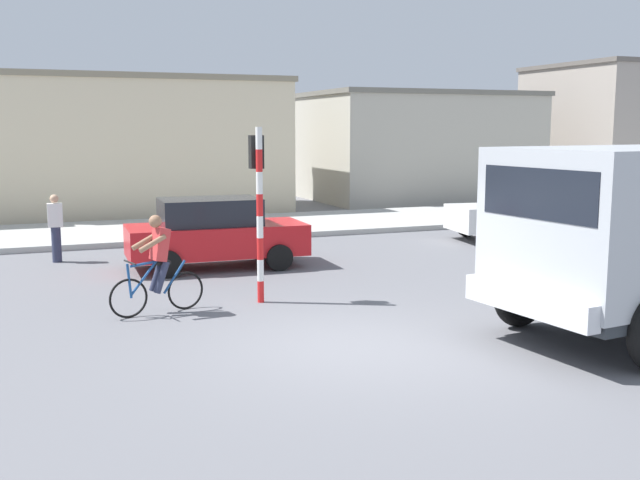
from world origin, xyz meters
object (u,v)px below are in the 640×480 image
object	(u,v)px
car_white_mid	(215,232)
pedestrian_near_kerb	(56,227)
cyclist	(157,264)
traffic_light_pole	(258,190)
car_red_near	(522,211)

from	to	relation	value
car_white_mid	pedestrian_near_kerb	world-z (taller)	pedestrian_near_kerb
cyclist	traffic_light_pole	size ratio (longest dim) A/B	0.54
traffic_light_pole	pedestrian_near_kerb	xyz separation A→B (m)	(-3.35, 5.66, -1.22)
pedestrian_near_kerb	traffic_light_pole	bearing A→B (deg)	-59.41
cyclist	traffic_light_pole	world-z (taller)	traffic_light_pole
car_red_near	pedestrian_near_kerb	size ratio (longest dim) A/B	2.58
pedestrian_near_kerb	cyclist	bearing A→B (deg)	-76.14
car_red_near	car_white_mid	bearing A→B (deg)	-173.03
cyclist	car_red_near	world-z (taller)	cyclist
cyclist	pedestrian_near_kerb	distance (m)	6.09
cyclist	pedestrian_near_kerb	world-z (taller)	cyclist
cyclist	car_white_mid	size ratio (longest dim) A/B	0.42
car_red_near	traffic_light_pole	bearing A→B (deg)	-152.95
cyclist	car_white_mid	bearing A→B (deg)	63.57
traffic_light_pole	pedestrian_near_kerb	distance (m)	6.69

